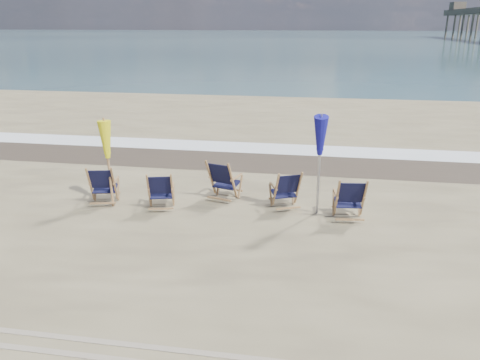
{
  "coord_description": "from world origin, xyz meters",
  "views": [
    {
      "loc": [
        1.55,
        -7.08,
        4.08
      ],
      "look_at": [
        0.0,
        2.2,
        0.9
      ],
      "focal_mm": 35.0,
      "sensor_mm": 36.0,
      "label": 1
    }
  ],
  "objects_px": {
    "beach_chair_4": "(364,200)",
    "umbrella_yellow": "(107,144)",
    "beach_chair_3": "(298,190)",
    "beach_chair_1": "(172,191)",
    "beach_chair_0": "(114,185)",
    "beach_chair_2": "(233,182)",
    "umbrella_blue": "(321,138)"
  },
  "relations": [
    {
      "from": "beach_chair_0",
      "to": "beach_chair_1",
      "type": "relative_size",
      "value": 1.05
    },
    {
      "from": "beach_chair_0",
      "to": "beach_chair_4",
      "type": "relative_size",
      "value": 0.97
    },
    {
      "from": "beach_chair_2",
      "to": "umbrella_blue",
      "type": "distance_m",
      "value": 2.41
    },
    {
      "from": "beach_chair_3",
      "to": "umbrella_blue",
      "type": "relative_size",
      "value": 0.41
    },
    {
      "from": "umbrella_yellow",
      "to": "umbrella_blue",
      "type": "bearing_deg",
      "value": 1.13
    },
    {
      "from": "beach_chair_3",
      "to": "beach_chair_4",
      "type": "distance_m",
      "value": 1.49
    },
    {
      "from": "umbrella_yellow",
      "to": "beach_chair_3",
      "type": "bearing_deg",
      "value": 6.64
    },
    {
      "from": "umbrella_yellow",
      "to": "beach_chair_0",
      "type": "bearing_deg",
      "value": 34.04
    },
    {
      "from": "beach_chair_4",
      "to": "umbrella_yellow",
      "type": "bearing_deg",
      "value": -6.64
    },
    {
      "from": "beach_chair_1",
      "to": "beach_chair_4",
      "type": "height_order",
      "value": "beach_chair_4"
    },
    {
      "from": "umbrella_yellow",
      "to": "umbrella_blue",
      "type": "xyz_separation_m",
      "value": [
        4.72,
        0.09,
        0.32
      ]
    },
    {
      "from": "umbrella_blue",
      "to": "beach_chair_2",
      "type": "bearing_deg",
      "value": 164.9
    },
    {
      "from": "beach_chair_0",
      "to": "beach_chair_2",
      "type": "distance_m",
      "value": 2.74
    },
    {
      "from": "beach_chair_2",
      "to": "umbrella_blue",
      "type": "xyz_separation_m",
      "value": [
        1.97,
        -0.53,
        1.28
      ]
    },
    {
      "from": "beach_chair_1",
      "to": "umbrella_yellow",
      "type": "xyz_separation_m",
      "value": [
        -1.49,
        0.05,
        1.01
      ]
    },
    {
      "from": "beach_chair_2",
      "to": "umbrella_yellow",
      "type": "distance_m",
      "value": 2.98
    },
    {
      "from": "beach_chair_2",
      "to": "beach_chair_3",
      "type": "relative_size",
      "value": 1.09
    },
    {
      "from": "beach_chair_0",
      "to": "beach_chair_4",
      "type": "bearing_deg",
      "value": 166.55
    },
    {
      "from": "beach_chair_1",
      "to": "umbrella_blue",
      "type": "xyz_separation_m",
      "value": [
        3.23,
        0.14,
        1.33
      ]
    },
    {
      "from": "beach_chair_3",
      "to": "beach_chair_4",
      "type": "height_order",
      "value": "beach_chair_4"
    },
    {
      "from": "beach_chair_2",
      "to": "beach_chair_3",
      "type": "xyz_separation_m",
      "value": [
        1.54,
        -0.13,
        -0.04
      ]
    },
    {
      "from": "beach_chair_2",
      "to": "beach_chair_3",
      "type": "bearing_deg",
      "value": -168.53
    },
    {
      "from": "beach_chair_0",
      "to": "umbrella_blue",
      "type": "relative_size",
      "value": 0.42
    },
    {
      "from": "beach_chair_1",
      "to": "umbrella_blue",
      "type": "bearing_deg",
      "value": 168.63
    },
    {
      "from": "beach_chair_1",
      "to": "beach_chair_2",
      "type": "distance_m",
      "value": 1.43
    },
    {
      "from": "beach_chair_1",
      "to": "beach_chair_2",
      "type": "xyz_separation_m",
      "value": [
        1.26,
        0.67,
        0.05
      ]
    },
    {
      "from": "beach_chair_3",
      "to": "umbrella_yellow",
      "type": "xyz_separation_m",
      "value": [
        -4.29,
        -0.5,
        1.0
      ]
    },
    {
      "from": "beach_chair_1",
      "to": "beach_chair_0",
      "type": "bearing_deg",
      "value": -17.75
    },
    {
      "from": "beach_chair_3",
      "to": "beach_chair_4",
      "type": "relative_size",
      "value": 0.95
    },
    {
      "from": "beach_chair_4",
      "to": "umbrella_blue",
      "type": "height_order",
      "value": "umbrella_blue"
    },
    {
      "from": "beach_chair_3",
      "to": "beach_chair_4",
      "type": "bearing_deg",
      "value": 137.79
    },
    {
      "from": "beach_chair_0",
      "to": "umbrella_yellow",
      "type": "xyz_separation_m",
      "value": [
        -0.07,
        -0.05,
        0.98
      ]
    }
  ]
}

